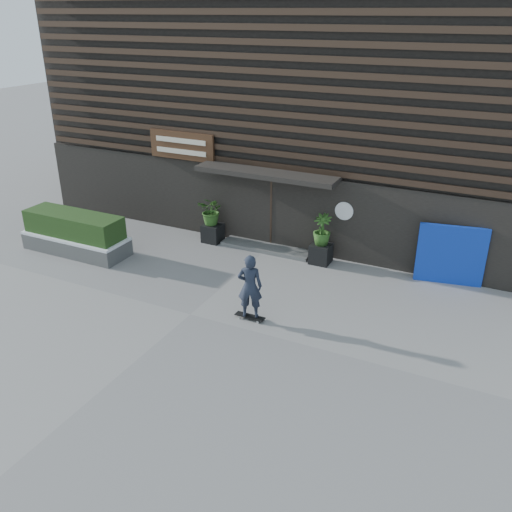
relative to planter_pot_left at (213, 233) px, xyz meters
The scene contains 12 objects.
ground 4.80m from the planter_pot_left, 66.64° to the right, with size 80.00×80.00×0.00m, color gray.
entrance_step 1.93m from the planter_pot_left, ahead, with size 3.00×0.80×0.12m, color #535350.
planter_pot_left is the anchor object (origin of this frame).
bamboo_left 0.78m from the planter_pot_left, ahead, with size 0.86×0.75×0.96m, color #2D591E.
planter_pot_right 3.80m from the planter_pot_left, ahead, with size 0.60×0.60×0.60m, color black.
bamboo_right 3.88m from the planter_pot_left, ahead, with size 0.54×0.54×0.96m, color #2D591E.
raised_bed 4.36m from the planter_pot_left, 142.89° to the right, with size 3.50×1.20×0.50m, color #494946.
snow_layer 4.37m from the planter_pot_left, 142.89° to the right, with size 3.50×1.20×0.08m, color white.
hedge 4.40m from the planter_pot_left, 142.89° to the right, with size 3.30×1.00×0.70m, color #1E3A15.
blue_tarp 7.51m from the planter_pot_left, ahead, with size 1.84×0.12×1.72m, color #0D2DAE.
building 6.94m from the planter_pot_left, 71.14° to the left, with size 18.00×11.00×8.00m.
skateboarder 5.22m from the planter_pot_left, 49.45° to the right, with size 0.78×0.59×1.76m.
Camera 1 is at (6.77, -10.00, 7.08)m, focal length 38.14 mm.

